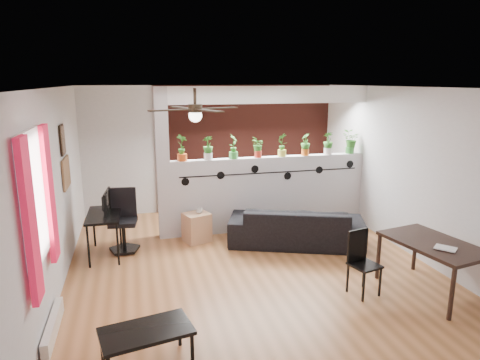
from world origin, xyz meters
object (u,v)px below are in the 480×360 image
at_px(ceiling_fan, 195,111).
at_px(computer_desk, 104,218).
at_px(sofa, 296,226).
at_px(office_chair, 124,224).
at_px(potted_plant_2, 233,146).
at_px(cup, 199,211).
at_px(potted_plant_6, 328,142).
at_px(potted_plant_0, 182,147).
at_px(dining_table, 433,247).
at_px(folding_chair, 361,256).
at_px(potted_plant_7, 350,141).
at_px(potted_plant_3, 258,146).
at_px(potted_plant_1, 208,147).
at_px(potted_plant_5, 305,144).
at_px(cube_shelf, 197,227).
at_px(potted_plant_4, 282,144).
at_px(coffee_table, 146,334).

distance_m(ceiling_fan, computer_desk, 2.45).
distance_m(sofa, office_chair, 2.82).
height_order(potted_plant_2, cup, potted_plant_2).
relative_size(potted_plant_6, computer_desk, 0.44).
relative_size(potted_plant_0, sofa, 0.22).
relative_size(dining_table, folding_chair, 1.66).
height_order(potted_plant_7, dining_table, potted_plant_7).
bearing_deg(ceiling_fan, folding_chair, -23.27).
relative_size(potted_plant_2, potted_plant_3, 1.17).
bearing_deg(potted_plant_3, potted_plant_1, 180.00).
relative_size(potted_plant_0, dining_table, 0.34).
height_order(potted_plant_1, potted_plant_5, potted_plant_1).
bearing_deg(cube_shelf, ceiling_fan, -117.49).
relative_size(potted_plant_6, cup, 3.56).
bearing_deg(potted_plant_4, coffee_table, -126.47).
height_order(ceiling_fan, potted_plant_7, ceiling_fan).
bearing_deg(ceiling_fan, coffee_table, -114.17).
distance_m(potted_plant_0, cube_shelf, 1.40).
bearing_deg(computer_desk, coffee_table, -79.90).
relative_size(cube_shelf, office_chair, 0.50).
relative_size(potted_plant_6, sofa, 0.20).
distance_m(potted_plant_4, sofa, 1.54).
bearing_deg(potted_plant_7, sofa, -147.90).
height_order(potted_plant_0, potted_plant_2, potted_plant_0).
xyz_separation_m(ceiling_fan, cup, (0.24, 1.46, -1.77)).
bearing_deg(potted_plant_4, cup, -167.88).
bearing_deg(sofa, potted_plant_1, -12.70).
relative_size(potted_plant_1, cube_shelf, 0.83).
bearing_deg(potted_plant_0, coffee_table, -102.63).
distance_m(potted_plant_0, potted_plant_7, 3.16).
bearing_deg(potted_plant_0, computer_desk, -155.90).
bearing_deg(potted_plant_3, potted_plant_0, 180.00).
xyz_separation_m(potted_plant_6, potted_plant_7, (0.45, -0.00, 0.01)).
xyz_separation_m(potted_plant_3, cup, (-1.13, -0.34, -1.01)).
bearing_deg(potted_plant_2, dining_table, -56.01).
relative_size(potted_plant_5, coffee_table, 0.43).
relative_size(ceiling_fan, potted_plant_0, 2.57).
distance_m(cup, coffee_table, 3.33).
xyz_separation_m(folding_chair, coffee_table, (-2.74, -0.86, -0.14)).
bearing_deg(potted_plant_5, dining_table, -78.51).
relative_size(computer_desk, office_chair, 0.96).
height_order(potted_plant_4, potted_plant_7, potted_plant_7).
height_order(potted_plant_4, potted_plant_5, potted_plant_4).
xyz_separation_m(potted_plant_3, coffee_table, (-2.14, -3.51, -1.19)).
distance_m(ceiling_fan, cube_shelf, 2.54).
distance_m(potted_plant_6, coffee_table, 5.10).
height_order(dining_table, coffee_table, dining_table).
bearing_deg(dining_table, potted_plant_7, 83.69).
xyz_separation_m(potted_plant_1, cube_shelf, (-0.28, -0.34, -1.32)).
height_order(potted_plant_5, computer_desk, potted_plant_5).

